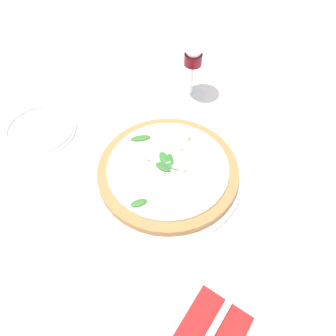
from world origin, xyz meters
The scene contains 4 objects.
ground_plane centered at (0.00, 0.00, 0.00)m, with size 6.00×6.00×0.00m, color white.
pizza_arugula_main centered at (0.02, -0.03, 0.02)m, with size 0.33×0.33×0.05m.
wine_glass centered at (-0.24, -0.14, 0.13)m, with size 0.08×0.08×0.17m.
side_plate_white centered at (0.09, -0.37, 0.01)m, with size 0.17×0.17×0.02m.
Camera 1 is at (0.38, 0.21, 0.59)m, focal length 35.00 mm.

